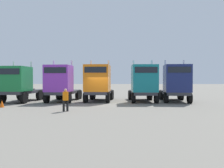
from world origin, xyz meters
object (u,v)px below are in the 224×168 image
object	(u,v)px
semi_truck_orange	(98,83)
visitor_in_hivis	(66,98)
semi_truck_teal	(143,83)
semi_truck_navy	(176,83)
semi_truck_green	(19,84)
semi_truck_purple	(61,83)
traffic_cone_near	(2,104)

from	to	relation	value
semi_truck_orange	visitor_in_hivis	xyz separation A→B (m)	(-1.81, -6.86, -1.04)
semi_truck_orange	semi_truck_teal	size ratio (longest dim) A/B	1.01
semi_truck_teal	semi_truck_navy	xyz separation A→B (m)	(3.26, 0.06, 0.01)
semi_truck_orange	semi_truck_navy	world-z (taller)	semi_truck_orange
semi_truck_navy	visitor_in_hivis	distance (m)	11.73
semi_truck_orange	semi_truck_navy	xyz separation A→B (m)	(7.83, -0.26, -0.04)
semi_truck_teal	semi_truck_green	bearing A→B (deg)	-89.34
semi_truck_orange	semi_truck_navy	bearing A→B (deg)	92.56
semi_truck_teal	visitor_in_hivis	xyz separation A→B (m)	(-6.39, -6.54, -0.99)
semi_truck_purple	traffic_cone_near	xyz separation A→B (m)	(-3.75, -4.41, -1.60)
semi_truck_navy	visitor_in_hivis	world-z (taller)	semi_truck_navy
semi_truck_purple	semi_truck_orange	world-z (taller)	semi_truck_orange
semi_truck_green	semi_truck_navy	size ratio (longest dim) A/B	0.98
semi_truck_teal	semi_truck_purple	bearing A→B (deg)	-91.17
semi_truck_green	traffic_cone_near	bearing A→B (deg)	9.95
semi_truck_navy	semi_truck_teal	bearing A→B (deg)	-83.87
semi_truck_purple	semi_truck_navy	xyz separation A→B (m)	(11.62, -0.04, 0.04)
semi_truck_green	traffic_cone_near	xyz separation A→B (m)	(0.40, -4.05, -1.58)
semi_truck_green	semi_truck_teal	size ratio (longest dim) A/B	1.03
visitor_in_hivis	semi_truck_purple	bearing A→B (deg)	161.28
semi_truck_purple	semi_truck_green	bearing A→B (deg)	-81.87
semi_truck_purple	visitor_in_hivis	world-z (taller)	semi_truck_purple
semi_truck_orange	visitor_in_hivis	world-z (taller)	semi_truck_orange
semi_truck_purple	visitor_in_hivis	bearing A→B (deg)	19.88
semi_truck_teal	semi_truck_orange	bearing A→B (deg)	-94.55
semi_truck_green	semi_truck_purple	world-z (taller)	semi_truck_purple
visitor_in_hivis	traffic_cone_near	xyz separation A→B (m)	(-5.73, 2.23, -0.64)
semi_truck_purple	semi_truck_orange	size ratio (longest dim) A/B	1.05
semi_truck_navy	visitor_in_hivis	size ratio (longest dim) A/B	3.78
semi_truck_teal	traffic_cone_near	bearing A→B (deg)	-70.93
visitor_in_hivis	semi_truck_green	bearing A→B (deg)	-171.02
semi_truck_orange	visitor_in_hivis	distance (m)	7.17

